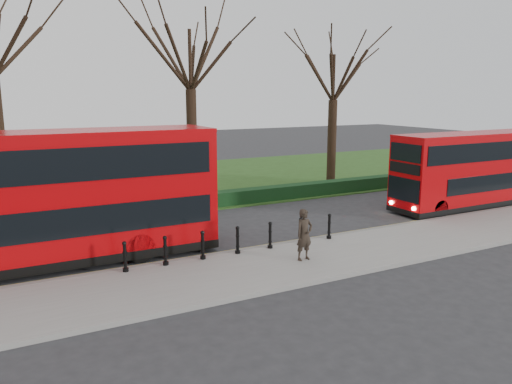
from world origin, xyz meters
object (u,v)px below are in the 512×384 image
bus_lead (46,200)px  pedestrian (304,235)px  bus_rear (474,170)px  bollard_row (238,240)px

bus_lead → pedestrian: bus_lead is taller
bus_rear → pedestrian: 13.57m
bus_rear → pedestrian: size_ratio=5.39×
bus_lead → pedestrian: (8.08, -4.08, -1.31)m
bollard_row → pedestrian: pedestrian is taller
bollard_row → bus_lead: (-6.28, 2.33, 1.74)m
bollard_row → bus_lead: bearing=159.7°
bus_rear → pedestrian: (-13.07, -3.52, -0.93)m
pedestrian → bollard_row: bearing=129.7°
bollard_row → bus_rear: (14.87, 1.77, 1.36)m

